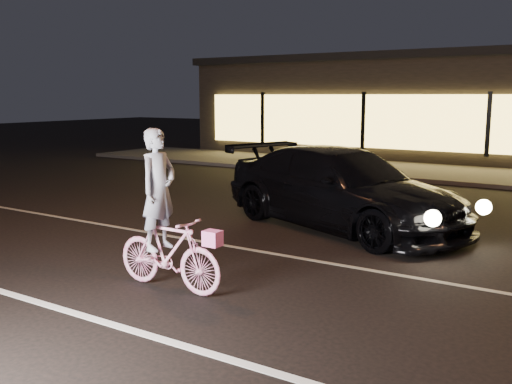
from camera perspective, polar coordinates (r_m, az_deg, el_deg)
The scene contains 7 objects.
ground at distance 7.35m, azimuth -0.49°, elevation -10.78°, with size 90.00×90.00×0.00m, color black.
lane_stripe_near at distance 6.23m, azimuth -8.25°, elevation -14.70°, with size 60.00×0.12×0.01m, color silver.
lane_stripe_far at distance 9.01m, azimuth 6.49°, elevation -6.94°, with size 60.00×0.10×0.01m, color gray.
sidewalk at distance 19.31m, azimuth 20.96°, elevation 1.54°, with size 30.00×4.00×0.12m, color #383533.
storefront at distance 25.03m, azimuth 24.04°, elevation 7.85°, with size 25.40×8.42×4.20m.
cyclist at distance 7.65m, azimuth -9.01°, elevation -4.10°, with size 1.70×0.59×2.15m.
sedan at distance 11.24m, azimuth 8.58°, elevation 0.38°, with size 5.78×3.86×1.56m.
Camera 1 is at (3.74, -5.78, 2.56)m, focal length 40.00 mm.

